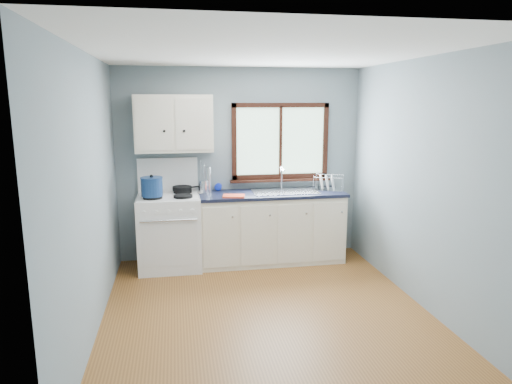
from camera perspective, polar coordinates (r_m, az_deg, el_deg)
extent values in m
cube|color=brown|center=(4.71, 1.36, -14.95)|extent=(3.20, 3.60, 0.02)
cube|color=white|center=(4.25, 1.52, 17.22)|extent=(3.20, 3.60, 0.02)
cube|color=gray|center=(6.06, -1.97, 3.49)|extent=(3.20, 0.02, 2.50)
cube|color=gray|center=(2.61, 9.43, -7.20)|extent=(3.20, 0.02, 2.50)
cube|color=gray|center=(4.29, -20.16, -0.45)|extent=(0.02, 3.60, 2.50)
cube|color=gray|center=(4.88, 20.31, 0.90)|extent=(0.02, 3.60, 2.50)
cube|color=white|center=(5.83, -10.75, -4.96)|extent=(0.76, 0.65, 0.92)
cube|color=white|center=(5.98, -10.96, 2.12)|extent=(0.76, 0.05, 0.44)
cube|color=silver|center=(5.72, -10.92, -0.48)|extent=(0.72, 0.59, 0.01)
cylinder|color=black|center=(5.57, -12.79, -0.65)|extent=(0.23, 0.23, 0.03)
cylinder|color=black|center=(5.57, -9.09, -0.53)|extent=(0.23, 0.23, 0.03)
cylinder|color=black|center=(5.87, -12.67, -0.06)|extent=(0.23, 0.23, 0.03)
cylinder|color=black|center=(5.86, -9.15, 0.06)|extent=(0.23, 0.23, 0.03)
cylinder|color=silver|center=(5.43, -10.87, -3.54)|extent=(0.66, 0.02, 0.02)
cube|color=silver|center=(5.54, -10.76, -6.48)|extent=(0.66, 0.01, 0.55)
cube|color=#EFE6CB|center=(5.98, 1.90, -4.55)|extent=(1.85, 0.60, 0.88)
cube|color=black|center=(6.12, 1.83, -8.11)|extent=(1.85, 0.54, 0.08)
cube|color=black|center=(5.87, 1.93, -0.23)|extent=(1.89, 0.64, 0.04)
cube|color=silver|center=(5.91, 3.64, 0.05)|extent=(0.84, 0.46, 0.01)
cube|color=silver|center=(5.88, 1.73, -0.71)|extent=(0.36, 0.40, 0.14)
cube|color=silver|center=(5.97, 5.49, -0.57)|extent=(0.36, 0.40, 0.14)
cylinder|color=silver|center=(6.07, 3.21, 1.68)|extent=(0.02, 0.02, 0.28)
cylinder|color=silver|center=(5.99, 3.37, 2.80)|extent=(0.02, 0.16, 0.02)
sphere|color=silver|center=(6.05, 3.22, 2.99)|extent=(0.04, 0.04, 0.04)
cube|color=#9EC6A8|center=(6.11, 3.05, 6.37)|extent=(1.22, 0.01, 0.92)
cube|color=black|center=(6.07, 3.13, 10.78)|extent=(1.30, 0.05, 0.06)
cube|color=black|center=(6.15, 3.04, 1.99)|extent=(1.30, 0.05, 0.06)
cube|color=black|center=(5.98, -2.75, 6.27)|extent=(0.06, 0.05, 1.00)
cube|color=black|center=(6.26, 8.66, 6.38)|extent=(0.06, 0.05, 1.00)
cube|color=black|center=(6.09, 3.08, 6.36)|extent=(0.03, 0.05, 0.92)
cube|color=black|center=(6.13, 3.10, 1.48)|extent=(1.36, 0.10, 0.03)
cube|color=#EFE6CB|center=(5.77, -10.22, 8.42)|extent=(0.95, 0.32, 0.70)
cube|color=#EFE6CB|center=(5.61, -12.67, 8.25)|extent=(0.44, 0.01, 0.62)
cube|color=#EFE6CB|center=(5.61, -7.77, 8.42)|extent=(0.44, 0.01, 0.62)
sphere|color=black|center=(5.60, -11.40, 7.47)|extent=(0.03, 0.03, 0.03)
sphere|color=black|center=(5.60, -8.98, 7.55)|extent=(0.03, 0.03, 0.03)
cylinder|color=black|center=(5.87, -9.23, 0.46)|extent=(0.32, 0.32, 0.05)
cube|color=black|center=(5.94, -7.70, 0.64)|extent=(0.13, 0.08, 0.01)
cylinder|color=navy|center=(5.56, -12.90, 0.60)|extent=(0.31, 0.31, 0.21)
cylinder|color=navy|center=(5.54, -12.95, 1.74)|extent=(0.32, 0.32, 0.01)
sphere|color=black|center=(5.54, -12.96, 1.94)|extent=(0.05, 0.05, 0.04)
cylinder|color=silver|center=(5.83, -6.58, 0.65)|extent=(0.17, 0.17, 0.17)
cylinder|color=silver|center=(5.82, -6.46, 2.36)|extent=(0.01, 0.01, 0.24)
cylinder|color=silver|center=(5.80, -6.89, 2.55)|extent=(0.01, 0.01, 0.29)
cylinder|color=silver|center=(5.78, -6.54, 2.19)|extent=(0.01, 0.01, 0.22)
cylinder|color=silver|center=(5.85, -6.01, 1.51)|extent=(0.09, 0.09, 0.33)
imported|color=#0F24B0|center=(5.94, -4.81, 1.28)|extent=(0.11, 0.11, 0.25)
cube|color=#E54426|center=(5.59, -2.79, -0.50)|extent=(0.29, 0.23, 0.02)
cube|color=silver|center=(6.10, 9.04, 0.33)|extent=(0.48, 0.43, 0.01)
cylinder|color=silver|center=(5.97, 7.17, 0.98)|extent=(0.01, 0.01, 0.18)
cylinder|color=silver|center=(5.93, 10.70, 0.81)|extent=(0.01, 0.01, 0.18)
cylinder|color=silver|center=(6.24, 7.50, 1.41)|extent=(0.01, 0.01, 0.18)
cylinder|color=silver|center=(6.20, 10.89, 1.25)|extent=(0.01, 0.01, 0.18)
cylinder|color=silver|center=(5.93, 8.96, 1.77)|extent=(0.34, 0.16, 0.01)
cylinder|color=silver|center=(6.20, 9.22, 2.17)|extent=(0.34, 0.16, 0.01)
cylinder|color=white|center=(6.09, 8.20, 1.25)|extent=(0.13, 0.21, 0.20)
cylinder|color=white|center=(6.08, 8.89, 1.21)|extent=(0.13, 0.21, 0.20)
cylinder|color=white|center=(6.08, 9.59, 1.18)|extent=(0.13, 0.21, 0.20)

